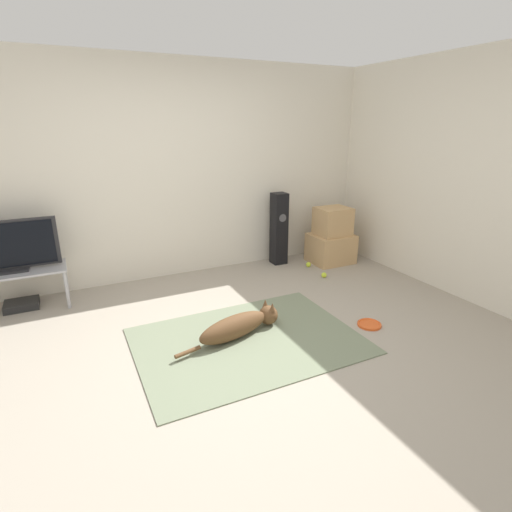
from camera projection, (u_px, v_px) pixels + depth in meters
name	position (u px, v px, depth m)	size (l,w,h in m)	color
ground_plane	(248.00, 352.00, 3.36)	(12.00, 12.00, 0.00)	#9E9384
wall_back	(173.00, 172.00, 4.74)	(8.00, 0.06, 2.55)	silver
wall_right	(479.00, 181.00, 4.04)	(0.06, 8.00, 2.55)	silver
area_rug	(248.00, 341.00, 3.53)	(1.92, 1.40, 0.01)	slate
dog	(240.00, 325.00, 3.57)	(1.07, 0.37, 0.24)	brown
frisbee	(369.00, 324.00, 3.80)	(0.23, 0.23, 0.03)	#DB511E
cardboard_box_lower	(331.00, 248.00, 5.48)	(0.56, 0.47, 0.39)	tan
cardboard_box_upper	(333.00, 221.00, 5.36)	(0.43, 0.37, 0.37)	tan
floor_speaker	(279.00, 229.00, 5.35)	(0.19, 0.19, 0.97)	black
tv_stand	(12.00, 276.00, 4.01)	(1.02, 0.44, 0.42)	#A8A8AD
tv	(6.00, 247.00, 3.92)	(0.95, 0.20, 0.52)	#232326
tennis_ball_by_boxes	(308.00, 264.00, 5.34)	(0.07, 0.07, 0.07)	#C6E033
tennis_ball_near_speaker	(324.00, 275.00, 4.97)	(0.07, 0.07, 0.07)	#C6E033
game_console	(22.00, 305.00, 4.15)	(0.33, 0.26, 0.07)	black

